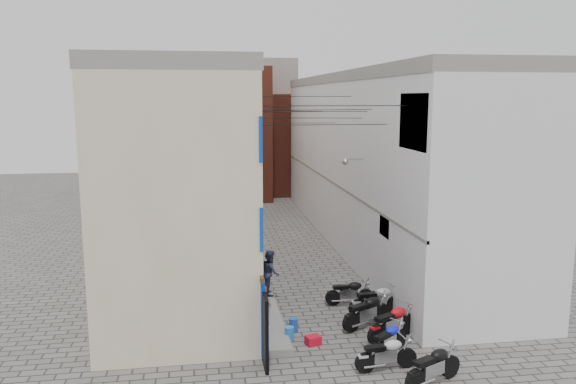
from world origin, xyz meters
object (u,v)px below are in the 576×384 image
motorcycle_a (434,364)px  red_crate (313,340)px  motorcycle_d (393,321)px  motorcycle_g (350,291)px  motorcycle_f (377,299)px  water_jug_near (289,334)px  person_a (264,306)px  motorcycle_e (367,310)px  motorcycle_c (388,338)px  motorcycle_b (386,352)px  person_b (270,272)px  water_jug_far (293,325)px

motorcycle_a → red_crate: 4.07m
motorcycle_d → motorcycle_g: motorcycle_d is taller
motorcycle_f → water_jug_near: size_ratio=4.45×
person_a → motorcycle_f: bearing=-73.5°
motorcycle_e → water_jug_near: (-2.81, -0.70, -0.38)m
motorcycle_c → motorcycle_f: motorcycle_f is taller
motorcycle_g → water_jug_near: size_ratio=3.93×
motorcycle_e → water_jug_near: motorcycle_e is taller
red_crate → motorcycle_d: bearing=0.5°
motorcycle_b → red_crate: size_ratio=4.12×
motorcycle_a → water_jug_near: size_ratio=4.31×
water_jug_near → motorcycle_f: bearing=25.5°
motorcycle_c → person_b: size_ratio=1.04×
water_jug_near → motorcycle_d: bearing=-6.1°
water_jug_near → motorcycle_b: bearing=-44.0°
person_a → motorcycle_g: bearing=-54.9°
motorcycle_f → person_a: (-4.18, -1.03, 0.37)m
motorcycle_g → water_jug_far: bearing=-48.6°
motorcycle_g → person_b: (-2.90, 0.96, 0.57)m
motorcycle_c → motorcycle_e: size_ratio=0.85×
motorcycle_f → water_jug_far: size_ratio=4.42×
person_a → red_crate: (1.44, -1.00, -0.84)m
motorcycle_g → water_jug_far: 3.31m
red_crate → motorcycle_e: bearing=27.3°
water_jug_far → motorcycle_d: bearing=-18.5°
motorcycle_b → motorcycle_e: (0.36, 3.07, 0.07)m
motorcycle_c → red_crate: size_ratio=3.93×
motorcycle_d → motorcycle_g: size_ratio=1.15×
motorcycle_a → water_jug_near: 4.83m
motorcycle_c → motorcycle_f: bearing=132.3°
motorcycle_c → water_jug_near: (-2.84, 1.39, -0.28)m
motorcycle_f → red_crate: (-2.74, -2.02, -0.47)m
motorcycle_d → person_a: 4.21m
motorcycle_a → motorcycle_g: bearing=160.9°
motorcycle_b → person_b: 6.70m
motorcycle_a → motorcycle_g: 6.22m
motorcycle_f → red_crate: bearing=-59.1°
motorcycle_d → water_jug_near: bearing=-123.3°
motorcycle_a → motorcycle_c: bearing=171.7°
person_b → motorcycle_e: bearing=-138.7°
motorcycle_c → motorcycle_e: motorcycle_e is taller
water_jug_near → water_jug_far: 0.72m
motorcycle_f → motorcycle_g: motorcycle_f is taller
person_a → person_b: 3.23m
motorcycle_a → motorcycle_b: 1.41m
motorcycle_d → person_a: bearing=-130.7°
motorcycle_g → red_crate: motorcycle_g is taller
motorcycle_e → person_b: bearing=-163.0°
motorcycle_c → person_a: 4.13m
motorcycle_g → water_jug_far: size_ratio=3.89×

